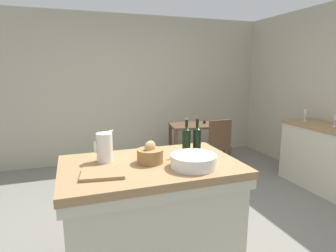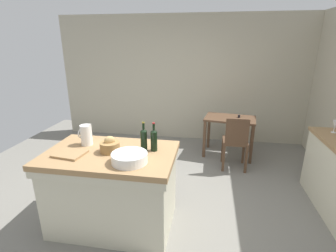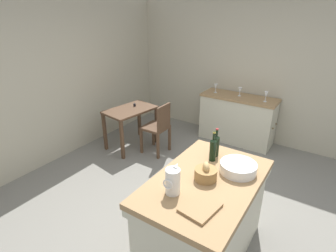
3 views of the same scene
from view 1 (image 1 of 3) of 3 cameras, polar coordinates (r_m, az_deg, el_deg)
The scene contains 14 objects.
ground_plane at distance 3.15m, azimuth 2.91°, elevation -20.19°, with size 6.76×6.76×0.00m, color slate.
wall_back at distance 5.20m, azimuth -7.78°, elevation 7.43°, with size 5.32×0.12×2.60m, color #B2AA93.
island_table at distance 2.44m, azimuth -3.45°, elevation -16.94°, with size 1.41×0.90×0.92m.
side_cabinet at distance 4.43m, azimuth 30.07°, elevation -5.87°, with size 0.52×1.39×0.90m.
writing_desk at distance 4.82m, azimuth 5.87°, elevation -1.03°, with size 0.97×0.69×0.79m.
wooden_chair at distance 4.39m, azimuth 9.69°, elevation -3.90°, with size 0.40×0.40×0.92m.
pitcher at distance 2.32m, azimuth -12.84°, elevation -4.20°, with size 0.17×0.13×0.28m.
wash_bowl at distance 2.17m, azimuth 5.23°, elevation -7.09°, with size 0.36×0.36×0.10m, color white.
bread_basket at distance 2.26m, azimuth -3.66°, elevation -5.87°, with size 0.21×0.21×0.18m.
cutting_board at distance 2.07m, azimuth -13.13°, elevation -9.33°, with size 0.30×0.25×0.02m, color #99754C.
wine_bottle_dark at distance 2.50m, azimuth 5.92°, elevation -2.69°, with size 0.07×0.07×0.32m.
wine_bottle_amber at distance 2.44m, azimuth 3.76°, elevation -2.91°, with size 0.07×0.07×0.33m.
wine_glass_left at distance 4.34m, azimuth 30.93°, elevation 1.30°, with size 0.07×0.07×0.16m.
wine_glass_middle at distance 4.61m, azimuth 26.20°, elevation 2.33°, with size 0.07×0.07×0.17m.
Camera 1 is at (-1.02, -2.49, 1.65)m, focal length 29.90 mm.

